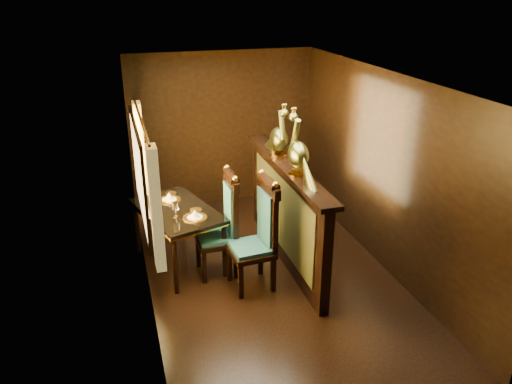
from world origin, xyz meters
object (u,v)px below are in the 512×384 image
dining_table (177,214)px  peacock_right (279,129)px  chair_left (261,230)px  peacock_left (299,143)px  chair_right (225,221)px

dining_table → peacock_right: 1.71m
chair_left → peacock_right: bearing=54.3°
dining_table → chair_left: 1.18m
dining_table → peacock_left: (1.38, -0.65, 1.02)m
chair_left → chair_right: 0.54m
dining_table → chair_right: chair_right is taller
chair_left → chair_right: chair_left is taller
peacock_left → peacock_right: 0.70m
peacock_left → dining_table: bearing=154.7°
peacock_right → chair_left: bearing=-120.9°
chair_right → peacock_left: peacock_left is taller
chair_left → peacock_right: size_ratio=1.95×
chair_left → peacock_right: (0.48, 0.81, 0.98)m
peacock_left → chair_right: bearing=160.0°
chair_left → peacock_left: size_ratio=1.87×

